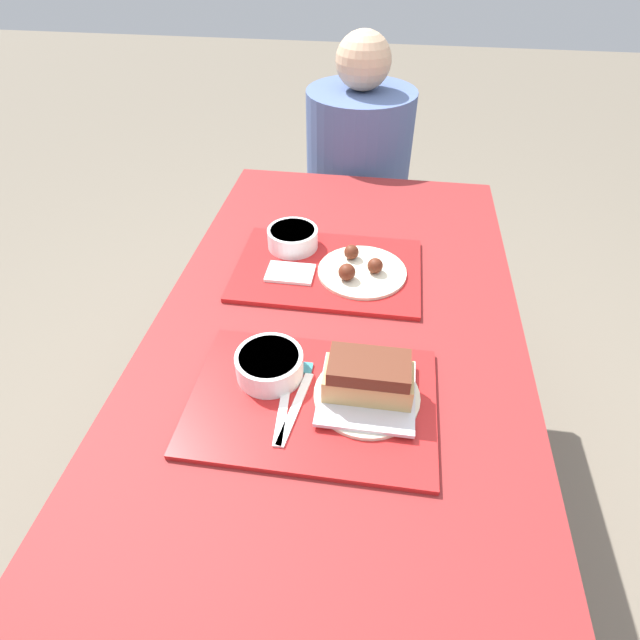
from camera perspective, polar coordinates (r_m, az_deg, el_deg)
The scene contains 14 objects.
ground_plane at distance 1.70m, azimuth 1.18°, elevation -21.03°, with size 12.00×12.00×0.00m, color #706656.
picnic_table at distance 1.14m, azimuth 1.64°, elevation -5.48°, with size 0.80×1.50×0.78m.
picnic_bench_far at distance 2.08m, azimuth 4.81°, elevation 8.30°, with size 0.76×0.28×0.44m.
tray_near at distance 0.93m, azimuth -0.84°, elevation -9.20°, with size 0.45×0.31×0.01m.
tray_far at distance 1.23m, azimuth 0.90°, elevation 5.79°, with size 0.45×0.31×0.01m.
bowl_coleslaw_near at distance 0.95m, azimuth -5.80°, elevation -5.02°, with size 0.13×0.13×0.05m.
brisket_sandwich_plate at distance 0.90m, azimuth 5.49°, elevation -7.20°, with size 0.20×0.20×0.09m.
plastic_fork_near at distance 0.91m, azimuth -4.20°, elevation -9.83°, with size 0.03×0.17×0.00m.
plastic_knife_near at distance 0.91m, azimuth -2.82°, elevation -10.00°, with size 0.04×0.17×0.00m.
condiment_packet at distance 0.97m, azimuth -1.95°, elevation -5.50°, with size 0.04×0.03×0.01m.
bowl_coleslaw_far at distance 1.29m, azimuth -3.14°, elevation 9.45°, with size 0.13×0.13×0.05m.
wings_plate_far at distance 1.21m, azimuth 4.64°, elevation 5.81°, with size 0.21×0.21×0.05m.
napkin_far at distance 1.21m, azimuth -3.42°, elevation 5.39°, with size 0.11×0.08×0.01m.
person_seated_across at distance 1.91m, azimuth 4.38°, elevation 17.67°, with size 0.37×0.37×0.72m.
Camera 1 is at (0.08, -0.77, 1.51)m, focal length 28.00 mm.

